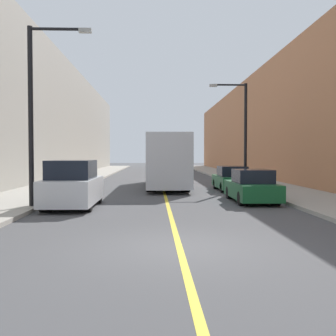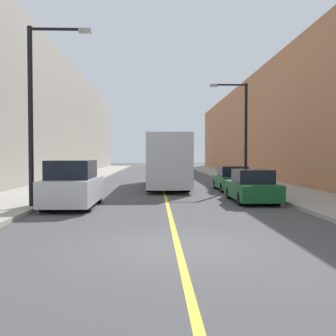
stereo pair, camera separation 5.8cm
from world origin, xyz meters
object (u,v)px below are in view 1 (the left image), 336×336
bus (166,160)px  street_lamp_left (36,104)px  car_right_near (252,187)px  street_lamp_right (242,127)px  car_right_mid (232,180)px  parked_suv_left (73,186)px

bus → street_lamp_left: street_lamp_left is taller
car_right_near → street_lamp_right: size_ratio=0.64×
bus → street_lamp_right: bearing=-9.1°
car_right_mid → street_lamp_left: street_lamp_left is taller
bus → car_right_mid: bus is taller
parked_suv_left → car_right_near: size_ratio=1.01×
car_right_mid → car_right_near: bearing=-92.1°
bus → car_right_near: (3.72, -8.71, -1.15)m
bus → parked_suv_left: bus is taller
bus → car_right_near: 9.54m
car_right_mid → street_lamp_right: size_ratio=0.65×
parked_suv_left → street_lamp_right: 13.69m
bus → parked_suv_left: 11.25m
parked_suv_left → car_right_mid: (8.18, 7.55, -0.23)m
parked_suv_left → car_right_near: parked_suv_left is taller
parked_suv_left → street_lamp_left: street_lamp_left is taller
bus → car_right_mid: 4.98m
bus → street_lamp_left: (-5.54, -10.98, 2.41)m
bus → street_lamp_right: street_lamp_right is taller
parked_suv_left → street_lamp_right: size_ratio=0.65×
parked_suv_left → car_right_mid: size_ratio=1.00×
parked_suv_left → bus: bearing=67.8°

